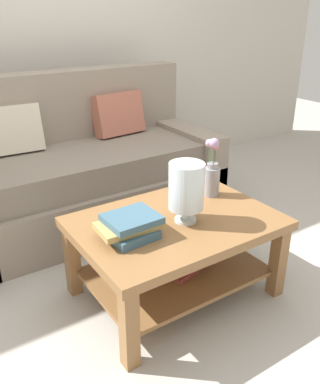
# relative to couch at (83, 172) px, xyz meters

# --- Properties ---
(ground_plane) EXTENTS (10.00, 10.00, 0.00)m
(ground_plane) POSITION_rel_couch_xyz_m (0.01, -0.89, -0.36)
(ground_plane) COLOR #B7B2A8
(back_wall) EXTENTS (6.40, 0.12, 2.70)m
(back_wall) POSITION_rel_couch_xyz_m (0.01, 0.76, 0.99)
(back_wall) COLOR beige
(back_wall) RESTS_ON ground
(couch) EXTENTS (1.94, 0.90, 1.06)m
(couch) POSITION_rel_couch_xyz_m (0.00, 0.00, 0.00)
(couch) COLOR gray
(couch) RESTS_ON ground
(coffee_table) EXTENTS (1.05, 0.74, 0.47)m
(coffee_table) POSITION_rel_couch_xyz_m (0.03, -1.14, -0.03)
(coffee_table) COLOR olive
(coffee_table) RESTS_ON ground
(book_stack_main) EXTENTS (0.31, 0.23, 0.11)m
(book_stack_main) POSITION_rel_couch_xyz_m (-0.26, -1.17, 0.16)
(book_stack_main) COLOR #3D6075
(book_stack_main) RESTS_ON coffee_table
(glass_hurricane_vase) EXTENTS (0.18, 0.18, 0.32)m
(glass_hurricane_vase) POSITION_rel_couch_xyz_m (0.06, -1.19, 0.29)
(glass_hurricane_vase) COLOR silver
(glass_hurricane_vase) RESTS_ON coffee_table
(flower_pitcher) EXTENTS (0.09, 0.10, 0.35)m
(flower_pitcher) POSITION_rel_couch_xyz_m (0.38, -1.01, 0.24)
(flower_pitcher) COLOR gray
(flower_pitcher) RESTS_ON coffee_table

